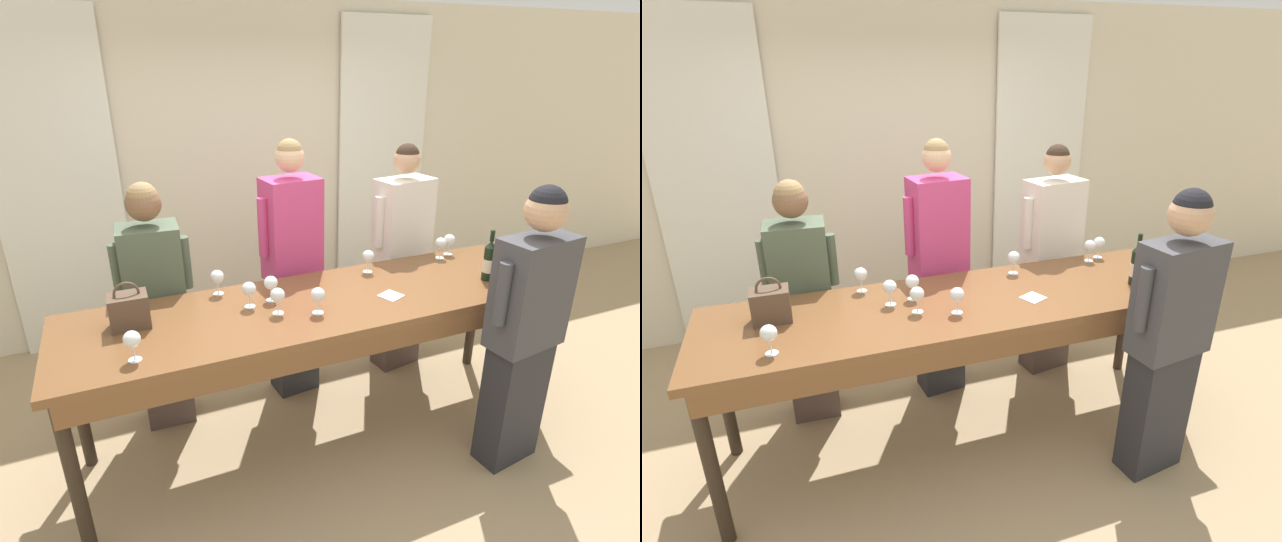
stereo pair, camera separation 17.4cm
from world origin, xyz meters
TOP-DOWN VIEW (x-y plane):
  - ground_plane at (0.00, 0.00)m, footprint 18.00×18.00m
  - wall_back at (0.00, 1.97)m, footprint 12.00×0.06m
  - curtain_panel_left at (-1.44, 1.90)m, footprint 0.92×0.03m
  - curtain_panel_right at (1.44, 1.90)m, footprint 0.92×0.03m
  - tasting_bar at (0.00, -0.03)m, footprint 3.00×0.82m
  - wine_bottle at (1.07, -0.14)m, footprint 0.07×0.07m
  - handbag at (-1.07, 0.11)m, footprint 0.20×0.14m
  - wine_glass_front_left at (0.43, 0.27)m, footprint 0.08×0.08m
  - wine_glass_front_mid at (1.02, 0.30)m, footprint 0.08×0.08m
  - wine_glass_front_right at (-0.11, -0.14)m, footprint 0.08×0.08m
  - wine_glass_center_left at (-0.30, 0.11)m, footprint 0.08×0.08m
  - wine_glass_center_mid at (1.12, 0.33)m, footprint 0.08×0.08m
  - wine_glass_center_right at (-0.56, 0.32)m, footprint 0.08×0.08m
  - wine_glass_back_left at (-0.31, -0.06)m, footprint 0.08×0.08m
  - wine_glass_back_mid at (-0.43, 0.08)m, footprint 0.08×0.08m
  - wine_glass_back_right at (-1.08, -0.24)m, footprint 0.08×0.08m
  - napkin at (0.38, -0.11)m, footprint 0.16×0.16m
  - guest_olive_jacket at (-0.90, 0.59)m, footprint 0.47×0.30m
  - guest_pink_top at (0.01, 0.59)m, footprint 0.48×0.29m
  - guest_cream_sweater at (0.89, 0.59)m, footprint 0.52×0.30m
  - host_pouring at (0.96, -0.61)m, footprint 0.55×0.28m

SIDE VIEW (x-z plane):
  - ground_plane at x=0.00m, z-range 0.00..0.00m
  - guest_olive_jacket at x=-0.90m, z-range 0.02..1.67m
  - host_pouring at x=0.96m, z-range 0.03..1.75m
  - guest_cream_sweater at x=0.89m, z-range 0.02..1.79m
  - tasting_bar at x=0.00m, z-range 0.40..1.40m
  - guest_pink_top at x=0.01m, z-range 0.02..1.87m
  - napkin at x=0.38m, z-range 1.00..1.00m
  - handbag at x=-1.07m, z-range 0.96..1.22m
  - wine_glass_front_left at x=0.43m, z-range 1.03..1.18m
  - wine_glass_back_left at x=-0.31m, z-range 1.03..1.18m
  - wine_glass_front_mid at x=1.02m, z-range 1.03..1.18m
  - wine_glass_front_right at x=-0.11m, z-range 1.03..1.18m
  - wine_glass_center_left at x=-0.30m, z-range 1.03..1.18m
  - wine_glass_center_mid at x=1.12m, z-range 1.03..1.18m
  - wine_glass_center_right at x=-0.56m, z-range 1.03..1.18m
  - wine_glass_back_mid at x=-0.43m, z-range 1.03..1.18m
  - wine_glass_back_right at x=-1.08m, z-range 1.03..1.18m
  - wine_bottle at x=1.07m, z-range 0.96..1.29m
  - curtain_panel_left at x=-1.44m, z-range 0.00..2.69m
  - curtain_panel_right at x=1.44m, z-range 0.00..2.69m
  - wall_back at x=0.00m, z-range 0.00..2.80m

